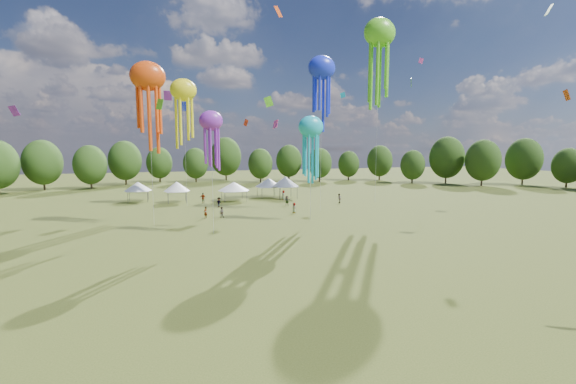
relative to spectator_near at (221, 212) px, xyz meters
name	(u,v)px	position (x,y,z in m)	size (l,w,h in m)	color
ground	(440,332)	(6.12, -36.53, -0.77)	(300.00, 300.00, 0.00)	#384416
spectator_near	(221,212)	(0.00, 0.00, 0.00)	(0.75, 0.58, 1.54)	gray
spectators_far	(266,200)	(9.06, 9.08, 0.09)	(25.29, 15.44, 1.89)	gray
festival_tents	(230,184)	(4.52, 18.36, 2.19)	(32.64, 10.20, 4.30)	#47474C
show_kites	(299,78)	(13.19, 3.69, 20.06)	(43.23, 25.27, 32.51)	#EB470E
small_kites	(262,17)	(7.67, 5.68, 29.18)	(79.50, 54.06, 45.28)	#EB470E
treeline	(213,164)	(2.26, 25.98, 5.78)	(201.57, 95.24, 13.43)	#38281C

